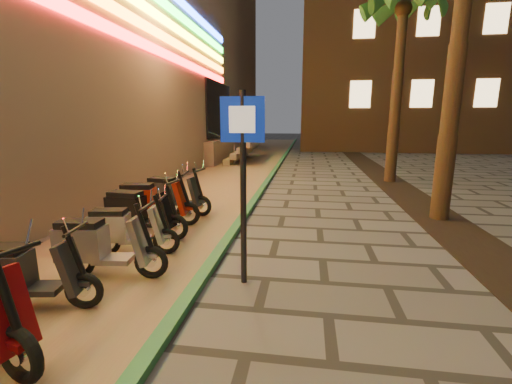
% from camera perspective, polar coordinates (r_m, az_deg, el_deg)
% --- Properties ---
extents(parking_strip, '(3.40, 60.00, 0.01)m').
position_cam_1_polar(parking_strip, '(11.85, -6.93, 0.88)').
color(parking_strip, '#8C7251').
rests_on(parking_strip, ground).
extents(green_curb, '(0.18, 60.00, 0.10)m').
position_cam_1_polar(green_curb, '(11.50, 1.25, 0.87)').
color(green_curb, '#2A703C').
rests_on(green_curb, ground).
extents(planting_strip, '(1.20, 40.00, 0.02)m').
position_cam_1_polar(planting_strip, '(7.27, 33.34, -8.04)').
color(planting_strip, black).
rests_on(planting_strip, ground).
extents(palm_d, '(2.97, 3.02, 7.16)m').
position_cam_1_polar(palm_d, '(14.05, 23.37, 26.24)').
color(palm_d, '#472D19').
rests_on(palm_d, ground).
extents(pedestrian_sign, '(0.58, 0.10, 2.62)m').
position_cam_1_polar(pedestrian_sign, '(4.50, -2.19, 4.89)').
color(pedestrian_sign, black).
rests_on(pedestrian_sign, ground).
extents(scooter_7, '(1.50, 0.64, 1.06)m').
position_cam_1_polar(scooter_7, '(5.00, -34.45, -11.18)').
color(scooter_7, black).
rests_on(scooter_7, ground).
extents(scooter_8, '(1.59, 0.60, 1.12)m').
position_cam_1_polar(scooter_8, '(5.43, -24.77, -8.12)').
color(scooter_8, black).
rests_on(scooter_8, ground).
extents(scooter_9, '(1.48, 0.64, 1.04)m').
position_cam_1_polar(scooter_9, '(6.18, -21.19, -5.81)').
color(scooter_9, black).
rests_on(scooter_9, ground).
extents(scooter_10, '(1.66, 0.61, 1.17)m').
position_cam_1_polar(scooter_10, '(7.01, -19.09, -3.12)').
color(scooter_10, black).
rests_on(scooter_10, ground).
extents(scooter_11, '(1.71, 0.68, 1.20)m').
position_cam_1_polar(scooter_11, '(7.69, -17.22, -1.62)').
color(scooter_11, black).
rests_on(scooter_11, ground).
extents(scooter_12, '(1.64, 0.64, 1.15)m').
position_cam_1_polar(scooter_12, '(8.51, -13.89, -0.29)').
color(scooter_12, black).
rests_on(scooter_12, ground).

